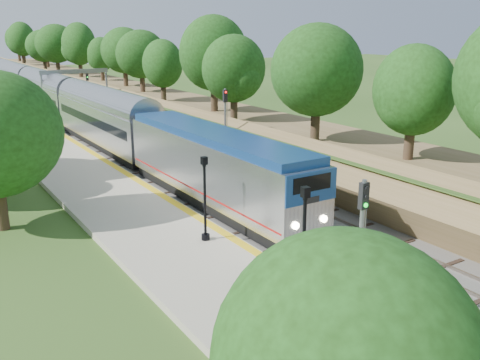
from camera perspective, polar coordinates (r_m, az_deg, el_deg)
ground at (r=23.37m, az=17.73°, el=-13.43°), size 320.00×320.00×0.00m
trackbed at (r=75.66m, az=-18.29°, el=6.72°), size 9.50×170.00×0.28m
platform at (r=32.54m, az=-10.74°, el=-4.06°), size 6.40×68.00×0.38m
yellow_stripe at (r=33.55m, az=-6.25°, el=-2.89°), size 0.55×68.00×0.01m
embankment at (r=77.84m, az=-12.41°, el=8.79°), size 10.64×170.00×11.70m
signal_gantry at (r=70.40m, az=-17.20°, el=10.08°), size 8.40×0.38×6.20m
trees_behind_platform at (r=34.28m, az=-23.40°, el=3.47°), size 7.82×53.32×7.21m
train at (r=94.52m, az=-22.75°, el=9.41°), size 3.19×149.66×4.70m
lamppost_mid at (r=22.09m, az=6.79°, el=-7.28°), size 0.47×0.47×4.75m
lamppost_far at (r=27.76m, az=-3.76°, el=-2.51°), size 0.45×0.45×4.50m
signal_platform at (r=19.85m, az=12.77°, el=-6.05°), size 0.33×0.26×5.67m
signal_farside at (r=44.28m, az=-1.58°, el=6.59°), size 0.35×0.27×6.30m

